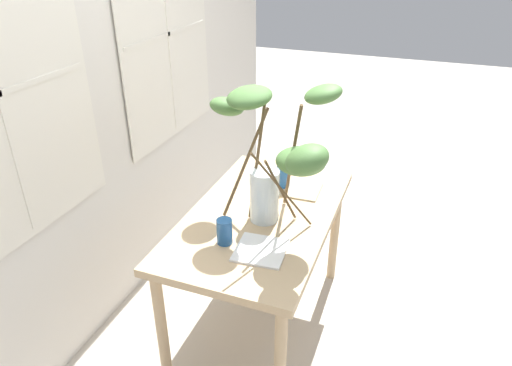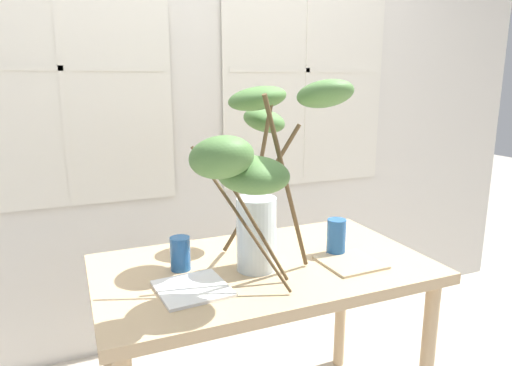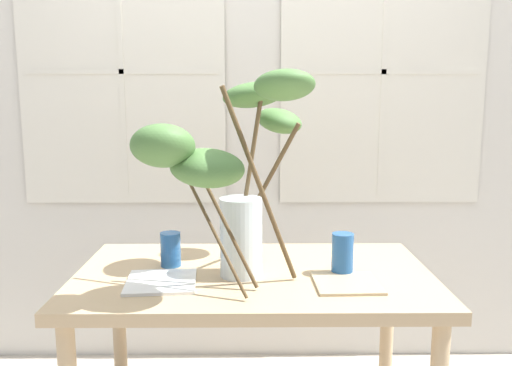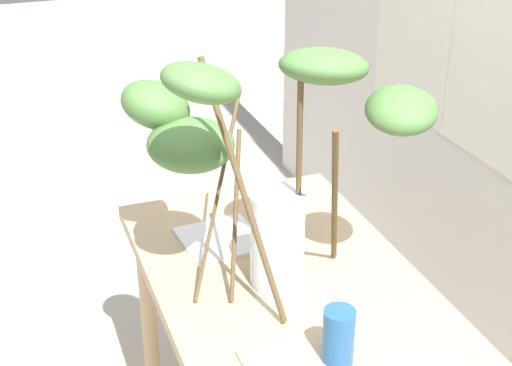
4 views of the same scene
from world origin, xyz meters
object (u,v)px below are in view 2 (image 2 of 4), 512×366
dining_table (263,286)px  plate_square_right (350,262)px  vase_with_branches (259,167)px  drinking_glass_blue_left (180,253)px  plate_square_left (193,289)px  drinking_glass_blue_right (336,237)px

dining_table → plate_square_right: 0.34m
plate_square_right → vase_with_branches: bearing=175.3°
drinking_glass_blue_left → plate_square_right: size_ratio=0.59×
plate_square_left → drinking_glass_blue_right: bearing=8.5°
drinking_glass_blue_right → plate_square_right: size_ratio=0.68×
vase_with_branches → plate_square_left: bearing=-176.7°
vase_with_branches → plate_square_right: vase_with_branches is taller
dining_table → plate_square_right: size_ratio=5.92×
drinking_glass_blue_left → vase_with_branches: bearing=-34.9°
vase_with_branches → drinking_glass_blue_left: 0.44m
plate_square_left → plate_square_right: plate_square_left is taller
drinking_glass_blue_right → plate_square_right: 0.13m
plate_square_right → dining_table: bearing=157.5°
drinking_glass_blue_right → plate_square_left: 0.62m
vase_with_branches → drinking_glass_blue_left: bearing=145.1°
dining_table → plate_square_left: (-0.30, -0.11, 0.10)m
drinking_glass_blue_left → drinking_glass_blue_right: 0.61m
drinking_glass_blue_right → plate_square_left: size_ratio=0.63×
dining_table → vase_with_branches: 0.50m
drinking_glass_blue_right → plate_square_left: bearing=-171.5°
dining_table → vase_with_branches: bearing=-122.6°
dining_table → drinking_glass_blue_right: bearing=-3.6°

